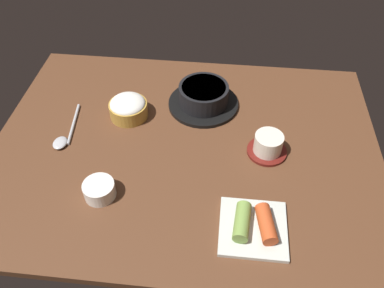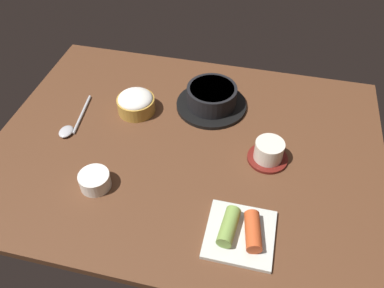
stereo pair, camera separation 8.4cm
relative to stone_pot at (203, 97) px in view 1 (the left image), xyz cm
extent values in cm
cube|color=#56331E|center=(-3.25, -16.80, -4.09)|extent=(100.00, 76.00, 2.00)
cylinder|color=black|center=(0.00, 0.00, -2.55)|extent=(20.00, 20.00, 1.07)
cylinder|color=black|center=(0.00, 0.00, 0.74)|extent=(14.02, 14.02, 5.51)
cylinder|color=#D15619|center=(0.00, 0.00, 3.20)|extent=(12.34, 12.34, 0.60)
cylinder|color=#B78C38|center=(-20.18, -6.74, -0.96)|extent=(10.51, 10.51, 4.27)
ellipsoid|color=white|center=(-20.18, -6.74, 1.18)|extent=(9.67, 9.67, 3.68)
cylinder|color=maroon|center=(17.66, -16.60, -2.69)|extent=(10.10, 10.10, 0.80)
cylinder|color=silver|center=(17.66, -16.60, 0.17)|extent=(7.16, 7.16, 4.91)
cylinder|color=#C6D18C|center=(17.66, -16.60, 2.32)|extent=(6.08, 6.08, 0.40)
cube|color=silver|center=(14.14, -39.92, -2.59)|extent=(14.39, 14.39, 1.00)
cylinder|color=#7A9E47|center=(11.62, -39.92, -0.44)|extent=(4.03, 8.89, 3.29)
cylinder|color=#C64C23|center=(16.66, -39.92, -0.44)|extent=(4.85, 9.10, 3.29)
cylinder|color=white|center=(-20.78, -34.46, -1.17)|extent=(7.26, 7.26, 3.84)
cylinder|color=#386B2D|center=(-20.78, -34.46, 0.45)|extent=(5.96, 5.96, 0.50)
cylinder|color=#B7B7BC|center=(-34.47, -12.09, -2.69)|extent=(2.79, 15.60, 0.80)
ellipsoid|color=#B7B7BC|center=(-35.47, -19.84, -2.37)|extent=(3.60, 4.68, 1.26)
camera|label=1|loc=(5.94, -85.72, 69.59)|focal=36.35mm
camera|label=2|loc=(14.22, -84.31, 69.59)|focal=36.35mm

